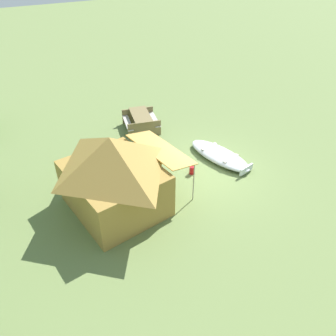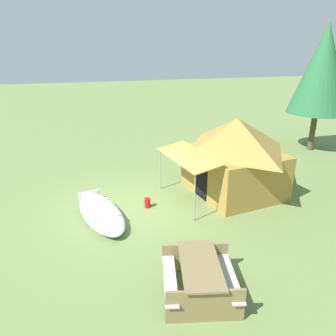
# 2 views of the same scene
# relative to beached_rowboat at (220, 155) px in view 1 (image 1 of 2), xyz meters

# --- Properties ---
(ground_plane) EXTENTS (80.00, 80.00, 0.00)m
(ground_plane) POSITION_rel_beached_rowboat_xyz_m (-0.42, 1.06, -0.19)
(ground_plane) COLOR olive
(beached_rowboat) EXTENTS (3.11, 1.68, 0.37)m
(beached_rowboat) POSITION_rel_beached_rowboat_xyz_m (0.00, 0.00, 0.00)
(beached_rowboat) COLOR silver
(beached_rowboat) RESTS_ON ground_plane
(canvas_cabin_tent) EXTENTS (3.67, 4.15, 2.67)m
(canvas_cabin_tent) POSITION_rel_beached_rowboat_xyz_m (-0.68, 4.71, 1.20)
(canvas_cabin_tent) COLOR olive
(canvas_cabin_tent) RESTS_ON ground_plane
(picnic_table) EXTENTS (1.98, 1.84, 0.77)m
(picnic_table) POSITION_rel_beached_rowboat_xyz_m (3.84, 1.71, 0.28)
(picnic_table) COLOR olive
(picnic_table) RESTS_ON ground_plane
(cooler_box) EXTENTS (0.60, 0.42, 0.32)m
(cooler_box) POSITION_rel_beached_rowboat_xyz_m (-0.90, 3.84, -0.03)
(cooler_box) COLOR red
(cooler_box) RESTS_ON ground_plane
(fuel_can) EXTENTS (0.25, 0.25, 0.32)m
(fuel_can) POSITION_rel_beached_rowboat_xyz_m (-0.31, 1.51, -0.03)
(fuel_can) COLOR red
(fuel_can) RESTS_ON ground_plane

